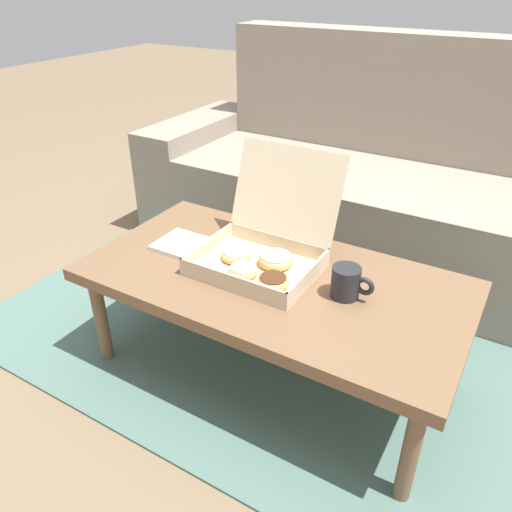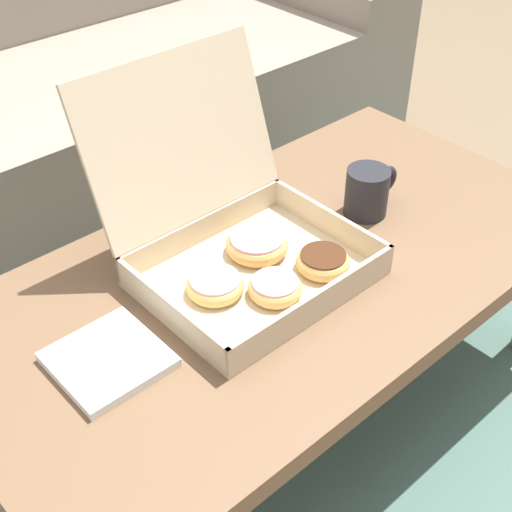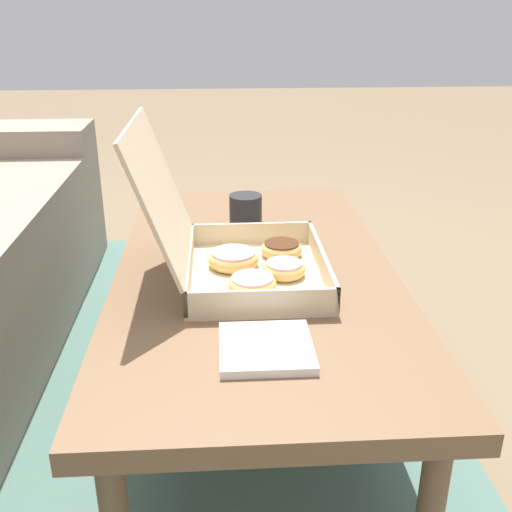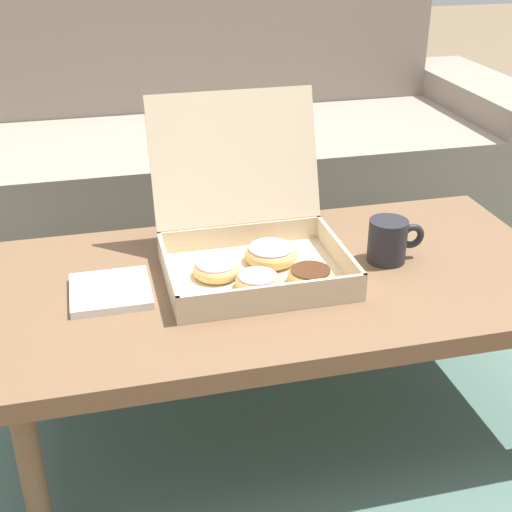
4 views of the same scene
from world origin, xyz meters
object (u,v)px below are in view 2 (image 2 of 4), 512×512
object	(u,v)px
coffee_table	(282,280)
pastry_box	(243,239)
coffee_mug	(368,191)
couch	(23,111)

from	to	relation	value
coffee_table	pastry_box	size ratio (longest dim) A/B	3.02
coffee_mug	coffee_table	bearing A→B (deg)	-177.69
couch	coffee_table	distance (m)	0.98
coffee_table	coffee_mug	distance (m)	0.25
coffee_table	coffee_mug	bearing A→B (deg)	2.31
pastry_box	coffee_table	bearing A→B (deg)	-36.93
couch	coffee_table	size ratio (longest dim) A/B	1.85
coffee_table	pastry_box	distance (m)	0.12
couch	pastry_box	xyz separation A→B (m)	(-0.05, -0.94, 0.13)
pastry_box	coffee_mug	size ratio (longest dim) A/B	3.10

